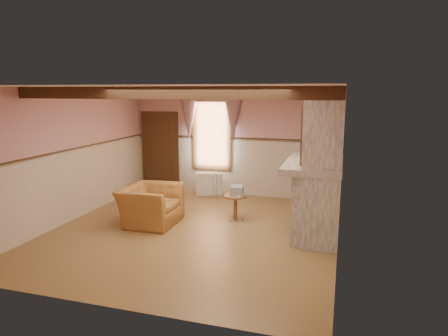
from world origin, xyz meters
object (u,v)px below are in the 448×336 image
(side_table, at_px, (235,208))
(mantel_clock, at_px, (316,152))
(radiator, at_px, (209,184))
(oil_lamp, at_px, (317,149))
(armchair, at_px, (151,205))
(bowl, at_px, (315,157))

(side_table, bearing_deg, mantel_clock, 8.28)
(side_table, distance_m, radiator, 2.19)
(side_table, height_order, radiator, radiator)
(mantel_clock, xyz_separation_m, oil_lamp, (0.00, 0.12, 0.04))
(armchair, relative_size, oil_lamp, 4.32)
(bowl, distance_m, mantel_clock, 0.32)
(radiator, distance_m, mantel_clock, 3.47)
(armchair, relative_size, bowl, 3.84)
(side_table, xyz_separation_m, oil_lamp, (1.62, 0.36, 1.29))
(mantel_clock, distance_m, oil_lamp, 0.13)
(armchair, relative_size, mantel_clock, 5.04)
(armchair, distance_m, radiator, 2.58)
(mantel_clock, bearing_deg, side_table, -171.72)
(bowl, distance_m, oil_lamp, 0.45)
(radiator, bearing_deg, bowl, -50.78)
(oil_lamp, bearing_deg, armchair, -161.84)
(side_table, bearing_deg, radiator, 123.46)
(armchair, xyz_separation_m, mantel_clock, (3.26, 0.95, 1.13))
(armchair, bearing_deg, side_table, -67.30)
(armchair, distance_m, mantel_clock, 3.58)
(bowl, bearing_deg, armchair, -168.98)
(armchair, height_order, bowl, bowl)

